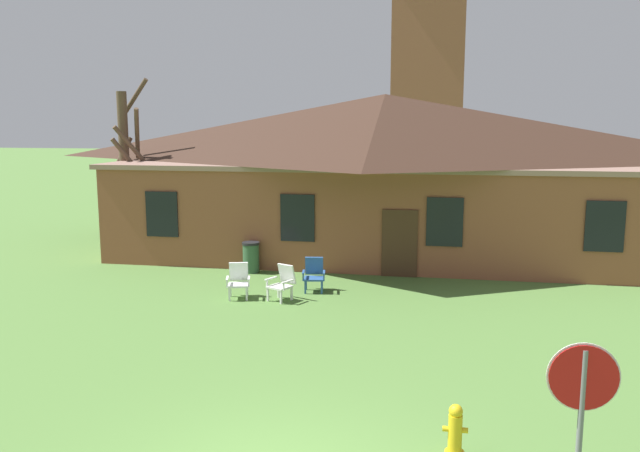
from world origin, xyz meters
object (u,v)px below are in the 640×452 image
Objects in this scene: stop_sign at (582,400)px; trash_bin at (251,257)px; lawn_chair_left_end at (314,274)px; fire_hydrant at (455,432)px; lawn_chair_by_porch at (238,280)px; lawn_chair_near_door at (283,282)px.

stop_sign is 2.37× the size of trash_bin.
lawn_chair_left_end is at bearing -37.75° from trash_bin.
stop_sign is 2.39m from fire_hydrant.
lawn_chair_by_porch is at bearing -79.96° from trash_bin.
stop_sign is at bearing -48.91° from fire_hydrant.
lawn_chair_by_porch is at bearing 126.71° from fire_hydrant.
lawn_chair_by_porch is at bearing 179.58° from lawn_chair_near_door.
stop_sign is at bearing -52.52° from lawn_chair_by_porch.
trash_bin reaches higher than lawn_chair_near_door.
stop_sign reaches higher than lawn_chair_left_end.
fire_hydrant is (-1.33, 1.53, -1.27)m from stop_sign.
trash_bin reaches higher than lawn_chair_by_porch.
fire_hydrant is (4.40, -7.56, -0.12)m from lawn_chair_near_door.
lawn_chair_by_porch is 2.99m from trash_bin.
stop_sign reaches higher than fire_hydrant.
stop_sign is at bearing -58.09° from trash_bin.
stop_sign reaches higher than lawn_chair_near_door.
trash_bin is (-6.16, 10.51, 0.12)m from fire_hydrant.
fire_hydrant is at bearing -53.29° from lawn_chair_by_porch.
lawn_chair_by_porch is 0.98× the size of trash_bin.
trash_bin reaches higher than fire_hydrant.
fire_hydrant is 0.81× the size of trash_bin.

